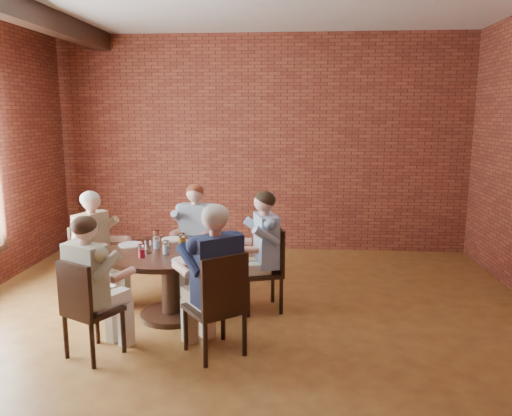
# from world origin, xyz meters

# --- Properties ---
(floor) EXTENTS (7.00, 7.00, 0.00)m
(floor) POSITION_xyz_m (0.00, 0.00, 0.00)
(floor) COLOR olive
(floor) RESTS_ON ground
(wall_back) EXTENTS (7.00, 0.00, 7.00)m
(wall_back) POSITION_xyz_m (0.00, 3.50, 1.70)
(wall_back) COLOR brown
(wall_back) RESTS_ON ground
(wall_front) EXTENTS (7.00, 0.00, 7.00)m
(wall_front) POSITION_xyz_m (0.00, -3.50, 1.70)
(wall_front) COLOR brown
(wall_front) RESTS_ON ground
(dining_table) EXTENTS (1.34, 1.34, 0.75)m
(dining_table) POSITION_xyz_m (-0.78, 0.59, 0.53)
(dining_table) COLOR black
(dining_table) RESTS_ON floor
(chair_a) EXTENTS (0.54, 0.54, 0.94)m
(chair_a) POSITION_xyz_m (0.25, 0.91, 0.51)
(chair_a) COLOR black
(chair_a) RESTS_ON floor
(diner_a) EXTENTS (0.78, 0.70, 1.34)m
(diner_a) POSITION_xyz_m (0.17, 0.88, 0.67)
(diner_a) COLOR #3E67A1
(diner_a) RESTS_ON floor
(chair_b) EXTENTS (0.45, 0.45, 0.92)m
(chair_b) POSITION_xyz_m (-0.70, 1.65, 0.50)
(chair_b) COLOR black
(chair_b) RESTS_ON floor
(diner_b) EXTENTS (0.56, 0.67, 1.31)m
(diner_b) POSITION_xyz_m (-0.70, 1.57, 0.65)
(diner_b) COLOR gray
(diner_b) RESTS_ON floor
(chair_c) EXTENTS (0.53, 0.53, 0.93)m
(chair_c) POSITION_xyz_m (-1.80, 0.96, 0.50)
(chair_c) COLOR black
(chair_c) RESTS_ON floor
(diner_c) EXTENTS (0.77, 0.70, 1.31)m
(diner_c) POSITION_xyz_m (-1.73, 0.93, 0.66)
(diner_c) COLOR brown
(diner_c) RESTS_ON floor
(chair_d) EXTENTS (0.56, 0.56, 0.92)m
(chair_d) POSITION_xyz_m (-1.30, -0.39, 0.50)
(chair_d) COLOR black
(chair_d) RESTS_ON floor
(diner_d) EXTENTS (0.74, 0.79, 1.30)m
(diner_d) POSITION_xyz_m (-1.26, -0.32, 0.65)
(diner_d) COLOR #BAA292
(diner_d) RESTS_ON floor
(chair_e) EXTENTS (0.64, 0.64, 0.97)m
(chair_e) POSITION_xyz_m (-0.13, -0.27, 0.52)
(chair_e) COLOR black
(chair_e) RESTS_ON floor
(diner_e) EXTENTS (0.87, 0.90, 1.40)m
(diner_e) POSITION_xyz_m (-0.18, -0.19, 0.70)
(diner_e) COLOR #172141
(diner_e) RESTS_ON floor
(plate_a) EXTENTS (0.26, 0.26, 0.01)m
(plate_a) POSITION_xyz_m (-0.38, 0.92, 0.76)
(plate_a) COLOR white
(plate_a) RESTS_ON dining_table
(plate_b) EXTENTS (0.26, 0.26, 0.01)m
(plate_b) POSITION_xyz_m (-0.85, 1.03, 0.76)
(plate_b) COLOR white
(plate_b) RESTS_ON dining_table
(plate_c) EXTENTS (0.26, 0.26, 0.01)m
(plate_c) POSITION_xyz_m (-1.26, 0.76, 0.76)
(plate_c) COLOR white
(plate_c) RESTS_ON dining_table
(plate_d) EXTENTS (0.26, 0.26, 0.01)m
(plate_d) POSITION_xyz_m (-0.54, 0.22, 0.76)
(plate_d) COLOR white
(plate_d) RESTS_ON dining_table
(glass_a) EXTENTS (0.07, 0.07, 0.14)m
(glass_a) POSITION_xyz_m (-0.56, 0.55, 0.82)
(glass_a) COLOR white
(glass_a) RESTS_ON dining_table
(glass_b) EXTENTS (0.07, 0.07, 0.14)m
(glass_b) POSITION_xyz_m (-0.69, 0.79, 0.82)
(glass_b) COLOR white
(glass_b) RESTS_ON dining_table
(glass_c) EXTENTS (0.07, 0.07, 0.14)m
(glass_c) POSITION_xyz_m (-1.01, 0.90, 0.82)
(glass_c) COLOR white
(glass_c) RESTS_ON dining_table
(glass_d) EXTENTS (0.07, 0.07, 0.14)m
(glass_d) POSITION_xyz_m (-0.94, 0.64, 0.82)
(glass_d) COLOR white
(glass_d) RESTS_ON dining_table
(glass_e) EXTENTS (0.07, 0.07, 0.14)m
(glass_e) POSITION_xyz_m (-0.97, 0.47, 0.82)
(glass_e) COLOR white
(glass_e) RESTS_ON dining_table
(glass_f) EXTENTS (0.07, 0.07, 0.14)m
(glass_f) POSITION_xyz_m (-0.99, 0.29, 0.82)
(glass_f) COLOR white
(glass_f) RESTS_ON dining_table
(glass_g) EXTENTS (0.07, 0.07, 0.14)m
(glass_g) POSITION_xyz_m (-0.78, 0.45, 0.82)
(glass_g) COLOR white
(glass_g) RESTS_ON dining_table
(glass_h) EXTENTS (0.07, 0.07, 0.14)m
(glass_h) POSITION_xyz_m (-0.50, 0.48, 0.82)
(glass_h) COLOR white
(glass_h) RESTS_ON dining_table
(smartphone) EXTENTS (0.12, 0.16, 0.01)m
(smartphone) POSITION_xyz_m (-0.43, 0.42, 0.75)
(smartphone) COLOR black
(smartphone) RESTS_ON dining_table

